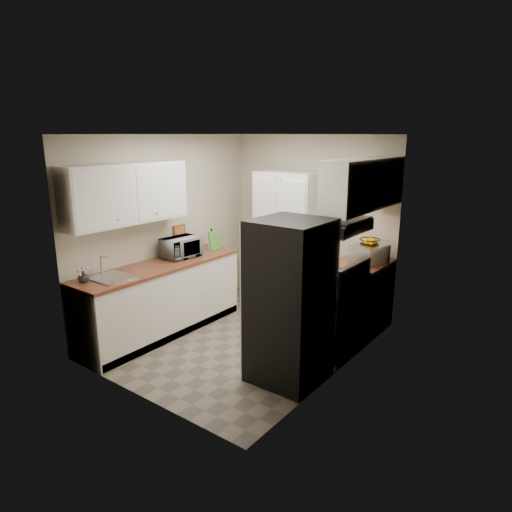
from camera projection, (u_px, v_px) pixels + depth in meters
The scene contains 16 objects.
ground at pixel (243, 340), 5.72m from camera, with size 3.20×3.20×0.00m, color #665B4C.
room_shell at pixel (241, 212), 5.30m from camera, with size 2.64×3.24×2.52m.
pantry_cabinet at pixel (289, 241), 6.59m from camera, with size 0.90×0.55×2.00m, color silver.
base_cabinet_left at pixel (162, 300), 5.85m from camera, with size 0.60×2.30×0.88m, color silver.
countertop_left at pixel (160, 266), 5.73m from camera, with size 0.63×2.33×0.04m, color brown.
base_cabinet_right at pixel (359, 297), 5.95m from camera, with size 0.60×0.80×0.88m, color silver.
countertop_right at pixel (361, 264), 5.83m from camera, with size 0.63×0.83×0.04m, color brown.
electric_range at pixel (329, 313), 5.33m from camera, with size 0.71×0.78×1.13m.
refrigerator at pixel (290, 302), 4.64m from camera, with size 0.70×0.72×1.70m, color #B7B7BC.
microwave at pixel (181, 247), 6.02m from camera, with size 0.48×0.33×0.27m, color #B3B2B7.
wine_bottle at pixel (212, 240), 6.47m from camera, with size 0.07×0.07×0.27m, color black.
flower_vase at pixel (83, 277), 5.01m from camera, with size 0.13×0.13×0.13m, color silver.
cutting_board at pixel (215, 240), 6.41m from camera, with size 0.02×0.22×0.27m, color #488630.
toaster_oven at pixel (369, 254), 5.74m from camera, with size 0.33×0.42×0.24m, color #ABABAF.
fruit_basket at pixel (370, 240), 5.72m from camera, with size 0.25×0.25×0.11m, color orange, non-canonical shape.
kitchen_mat at pixel (268, 324), 6.21m from camera, with size 0.43×0.68×0.01m, color tan.
Camera 1 is at (3.29, -4.10, 2.50)m, focal length 32.00 mm.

